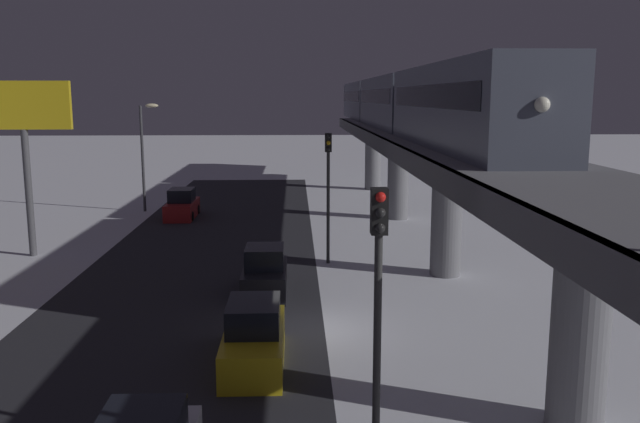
{
  "coord_description": "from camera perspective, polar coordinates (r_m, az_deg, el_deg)",
  "views": [
    {
      "loc": [
        0.49,
        22.17,
        8.12
      ],
      "look_at": [
        -0.93,
        -14.66,
        1.7
      ],
      "focal_mm": 37.06,
      "sensor_mm": 36.0,
      "label": 1
    }
  ],
  "objects": [
    {
      "name": "ground_plane",
      "position": [
        23.62,
        -0.9,
        -10.22
      ],
      "size": [
        240.0,
        240.0,
        0.0
      ],
      "primitive_type": "plane",
      "color": "white"
    },
    {
      "name": "avenue_asphalt",
      "position": [
        24.03,
        -13.02,
        -10.12
      ],
      "size": [
        11.0,
        85.68,
        0.01
      ],
      "primitive_type": "cube",
      "color": "#28282D",
      "rests_on": "ground_plane"
    },
    {
      "name": "elevated_railway",
      "position": [
        23.38,
        14.78,
        2.36
      ],
      "size": [
        5.0,
        85.68,
        6.03
      ],
      "color": "slate",
      "rests_on": "ground_plane"
    },
    {
      "name": "subway_train",
      "position": [
        46.52,
        6.42,
        9.45
      ],
      "size": [
        2.94,
        55.47,
        3.4
      ],
      "color": "#4C5160",
      "rests_on": "elevated_railway"
    },
    {
      "name": "sedan_red",
      "position": [
        45.83,
        -11.83,
        0.47
      ],
      "size": [
        1.91,
        4.46,
        1.97
      ],
      "color": "#A51E1E",
      "rests_on": "ground_plane"
    },
    {
      "name": "sedan_yellow",
      "position": [
        20.74,
        -5.71,
        -10.84
      ],
      "size": [
        1.8,
        4.68,
        1.97
      ],
      "rotation": [
        0.0,
        0.0,
        3.14
      ],
      "color": "gold",
      "rests_on": "ground_plane"
    },
    {
      "name": "sedan_black",
      "position": [
        27.84,
        -4.79,
        -5.39
      ],
      "size": [
        1.8,
        4.0,
        1.97
      ],
      "rotation": [
        0.0,
        0.0,
        3.14
      ],
      "color": "black",
      "rests_on": "ground_plane"
    },
    {
      "name": "traffic_light_near",
      "position": [
        13.12,
        5.03,
        -7.55
      ],
      "size": [
        0.32,
        0.44,
        6.4
      ],
      "color": "#2D2D2D",
      "rests_on": "ground_plane"
    },
    {
      "name": "traffic_light_mid",
      "position": [
        31.94,
        0.72,
        2.83
      ],
      "size": [
        0.32,
        0.44,
        6.4
      ],
      "color": "#2D2D2D",
      "rests_on": "ground_plane"
    },
    {
      "name": "commercial_billboard",
      "position": [
        36.47,
        -24.24,
        7.0
      ],
      "size": [
        4.8,
        0.36,
        8.9
      ],
      "color": "#4C4C51",
      "rests_on": "ground_plane"
    },
    {
      "name": "street_lamp_far",
      "position": [
        48.45,
        -14.86,
        5.65
      ],
      "size": [
        1.35,
        0.44,
        7.65
      ],
      "color": "#38383D",
      "rests_on": "ground_plane"
    }
  ]
}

